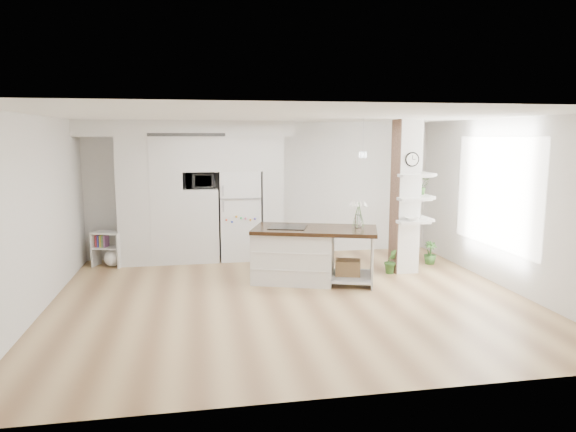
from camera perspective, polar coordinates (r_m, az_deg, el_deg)
name	(u,v)px	position (r m, az deg, el deg)	size (l,w,h in m)	color
floor	(290,298)	(7.81, 0.26, -9.12)	(7.00, 6.00, 0.01)	tan
room	(290,175)	(7.45, 0.27, 4.58)	(7.04, 6.04, 2.72)	white
cabinet_wall	(191,184)	(10.02, -10.72, 3.51)	(4.00, 0.71, 2.70)	white
refrigerator	(240,215)	(10.14, -5.39, 0.10)	(0.78, 0.69, 1.75)	white
column	(412,197)	(9.29, 13.57, 2.05)	(0.69, 0.90, 2.70)	silver
window	(496,193)	(9.06, 22.13, 2.43)	(2.40, 2.40, 0.00)	white
pendant_light	(398,156)	(8.06, 12.12, 6.59)	(0.12, 0.12, 0.10)	white
kitchen_island	(301,253)	(8.61, 1.45, -4.15)	(2.22, 1.55, 1.48)	white
bookshelf	(110,251)	(10.16, -19.19, -3.70)	(0.63, 0.49, 0.65)	white
floor_plant_a	(391,261)	(9.29, 11.41, -4.92)	(0.25, 0.20, 0.46)	#346528
floor_plant_b	(430,253)	(10.15, 15.51, -3.97)	(0.24, 0.24, 0.43)	#346528
microwave	(200,181)	(9.97, -9.73, 3.88)	(0.54, 0.37, 0.30)	#2D2D2D
shelf_plant	(421,186)	(9.52, 14.59, 3.23)	(0.27, 0.23, 0.30)	#346528
decor_bowl	(412,219)	(9.09, 13.62, -0.32)	(0.22, 0.22, 0.05)	white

